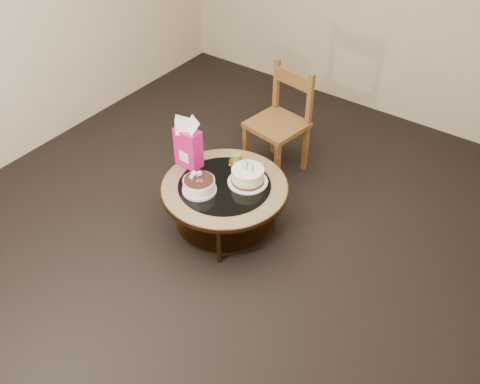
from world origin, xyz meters
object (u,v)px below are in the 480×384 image
Objects in this scene: gift_bag at (188,143)px; dining_chair at (280,122)px; coffee_table at (225,193)px; decorated_cake at (199,186)px; cream_cake at (248,176)px.

gift_bag is 0.99m from dining_chair.
gift_bag is at bearing -98.55° from dining_chair.
decorated_cake reaches higher than coffee_table.
dining_chair reaches higher than decorated_cake.
coffee_table is at bearing 56.12° from decorated_cake.
cream_cake is 0.87m from dining_chair.
gift_bag reaches higher than coffee_table.
gift_bag is (-0.28, 0.22, 0.16)m from decorated_cake.
dining_chair is (0.30, 0.92, -0.17)m from gift_bag.
dining_chair is at bearing 95.74° from coffee_table.
coffee_table is 0.25m from decorated_cake.
cream_cake is at bearing 45.46° from coffee_table.
dining_chair is (0.02, 1.14, -0.00)m from decorated_cake.
gift_bag is at bearing -161.47° from cream_cake.
decorated_cake is 0.39m from gift_bag.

